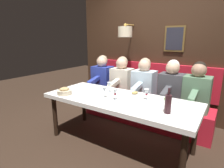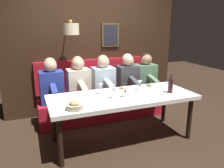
{
  "view_description": "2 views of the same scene",
  "coord_description": "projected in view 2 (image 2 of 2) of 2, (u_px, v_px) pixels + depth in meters",
  "views": [
    {
      "loc": [
        -2.14,
        -1.3,
        1.59
      ],
      "look_at": [
        0.05,
        0.15,
        0.92
      ],
      "focal_mm": 29.25,
      "sensor_mm": 36.0,
      "label": 1
    },
    {
      "loc": [
        -2.9,
        1.3,
        1.78
      ],
      "look_at": [
        0.05,
        0.15,
        0.92
      ],
      "focal_mm": 35.32,
      "sensor_mm": 36.0,
      "label": 2
    }
  ],
  "objects": [
    {
      "name": "diner_middle",
      "position": [
        104.0,
        78.0,
        4.1
      ],
      "size": [
        0.6,
        0.4,
        0.79
      ],
      "color": "silver",
      "rests_on": "banquette_bench"
    },
    {
      "name": "back_wall_panel",
      "position": [
        94.0,
        45.0,
        4.48
      ],
      "size": [
        0.59,
        3.61,
        2.9
      ],
      "color": "#382316",
      "rests_on": "ground_plane"
    },
    {
      "name": "dining_table",
      "position": [
        122.0,
        100.0,
        3.35
      ],
      "size": [
        0.9,
        2.21,
        0.74
      ],
      "color": "white",
      "rests_on": "ground_plane"
    },
    {
      "name": "wine_glass_0",
      "position": [
        113.0,
        91.0,
        3.15
      ],
      "size": [
        0.07,
        0.07,
        0.16
      ],
      "color": "silver",
      "rests_on": "dining_table"
    },
    {
      "name": "diner_nearest",
      "position": [
        145.0,
        74.0,
        4.42
      ],
      "size": [
        0.6,
        0.4,
        0.79
      ],
      "color": "#567A5B",
      "rests_on": "banquette_bench"
    },
    {
      "name": "place_setting_0",
      "position": [
        122.0,
        89.0,
        3.62
      ],
      "size": [
        0.24,
        0.32,
        0.05
      ],
      "color": "silver",
      "rests_on": "dining_table"
    },
    {
      "name": "banquette_bench",
      "position": [
        104.0,
        107.0,
        4.27
      ],
      "size": [
        0.52,
        2.41,
        0.45
      ],
      "primitive_type": "cube",
      "color": "red",
      "rests_on": "ground_plane"
    },
    {
      "name": "bread_bowl",
      "position": [
        75.0,
        106.0,
        2.77
      ],
      "size": [
        0.22,
        0.22,
        0.12
      ],
      "color": "beige",
      "rests_on": "dining_table"
    },
    {
      "name": "place_setting_1",
      "position": [
        149.0,
        86.0,
        3.78
      ],
      "size": [
        0.24,
        0.32,
        0.05
      ],
      "color": "white",
      "rests_on": "dining_table"
    },
    {
      "name": "wine_glass_2",
      "position": [
        125.0,
        90.0,
        3.21
      ],
      "size": [
        0.07,
        0.07,
        0.16
      ],
      "color": "silver",
      "rests_on": "dining_table"
    },
    {
      "name": "wine_glass_3",
      "position": [
        140.0,
        83.0,
        3.55
      ],
      "size": [
        0.07,
        0.07,
        0.16
      ],
      "color": "silver",
      "rests_on": "dining_table"
    },
    {
      "name": "diner_far",
      "position": [
        79.0,
        80.0,
        3.94
      ],
      "size": [
        0.6,
        0.4,
        0.79
      ],
      "color": "beige",
      "rests_on": "banquette_bench"
    },
    {
      "name": "diner_near",
      "position": [
        128.0,
        76.0,
        4.28
      ],
      "size": [
        0.6,
        0.4,
        0.79
      ],
      "color": "#3D3D42",
      "rests_on": "banquette_bench"
    },
    {
      "name": "wine_glass_1",
      "position": [
        101.0,
        87.0,
        3.36
      ],
      "size": [
        0.07,
        0.07,
        0.16
      ],
      "color": "silver",
      "rests_on": "dining_table"
    },
    {
      "name": "diner_farthest",
      "position": [
        51.0,
        82.0,
        3.77
      ],
      "size": [
        0.6,
        0.4,
        0.79
      ],
      "color": "#283893",
      "rests_on": "banquette_bench"
    },
    {
      "name": "ground_plane",
      "position": [
        122.0,
        139.0,
        3.52
      ],
      "size": [
        12.0,
        12.0,
        0.0
      ],
      "primitive_type": "plane",
      "color": "#332319"
    },
    {
      "name": "wine_bottle",
      "position": [
        170.0,
        86.0,
        3.43
      ],
      "size": [
        0.08,
        0.08,
        0.3
      ],
      "color": "#33191E",
      "rests_on": "dining_table"
    }
  ]
}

